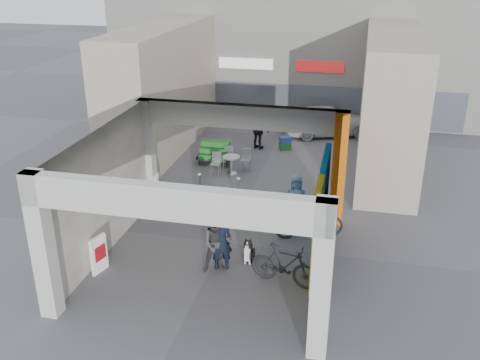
% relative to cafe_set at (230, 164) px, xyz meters
% --- Properties ---
extents(ground, '(90.00, 90.00, 0.00)m').
position_rel_cafe_set_xyz_m(ground, '(1.14, -5.35, -0.29)').
color(ground, '#58595E').
rests_on(ground, ground).
extents(arcade_canopy, '(6.40, 6.45, 6.40)m').
position_rel_cafe_set_xyz_m(arcade_canopy, '(1.68, -6.17, 2.01)').
color(arcade_canopy, '#BBBBB6').
rests_on(arcade_canopy, ground).
extents(far_building, '(18.00, 4.08, 8.00)m').
position_rel_cafe_set_xyz_m(far_building, '(1.14, 8.64, 3.70)').
color(far_building, silver).
rests_on(far_building, ground).
extents(plaza_bldg_left, '(2.00, 9.00, 5.00)m').
position_rel_cafe_set_xyz_m(plaza_bldg_left, '(-3.36, 2.15, 2.21)').
color(plaza_bldg_left, '#A79F8A').
rests_on(plaza_bldg_left, ground).
extents(plaza_bldg_right, '(2.00, 9.00, 5.00)m').
position_rel_cafe_set_xyz_m(plaza_bldg_right, '(5.64, 2.15, 2.21)').
color(plaza_bldg_right, '#A79F8A').
rests_on(plaza_bldg_right, ground).
extents(bollard_left, '(0.09, 0.09, 0.94)m').
position_rel_cafe_set_xyz_m(bollard_left, '(-0.34, -2.78, 0.18)').
color(bollard_left, gray).
rests_on(bollard_left, ground).
extents(bollard_center, '(0.09, 0.09, 0.97)m').
position_rel_cafe_set_xyz_m(bollard_center, '(1.00, -2.89, 0.19)').
color(bollard_center, gray).
rests_on(bollard_center, ground).
extents(bollard_right, '(0.09, 0.09, 0.95)m').
position_rel_cafe_set_xyz_m(bollard_right, '(2.87, -3.03, 0.18)').
color(bollard_right, gray).
rests_on(bollard_right, ground).
extents(advert_board_near, '(0.22, 0.55, 1.00)m').
position_rel_cafe_set_xyz_m(advert_board_near, '(-1.60, -7.49, 0.22)').
color(advert_board_near, silver).
rests_on(advert_board_near, ground).
extents(advert_board_far, '(0.21, 0.55, 1.00)m').
position_rel_cafe_set_xyz_m(advert_board_far, '(-1.60, -3.39, 0.22)').
color(advert_board_far, silver).
rests_on(advert_board_far, ground).
extents(cafe_set, '(1.36, 1.10, 0.82)m').
position_rel_cafe_set_xyz_m(cafe_set, '(0.00, 0.00, 0.00)').
color(cafe_set, '#A6A6AB').
rests_on(cafe_set, ground).
extents(produce_stand, '(1.34, 0.72, 0.88)m').
position_rel_cafe_set_xyz_m(produce_stand, '(-0.76, 0.60, 0.06)').
color(produce_stand, black).
rests_on(produce_stand, ground).
extents(crate_stack, '(0.55, 0.51, 0.56)m').
position_rel_cafe_set_xyz_m(crate_stack, '(1.67, 2.85, -0.01)').
color(crate_stack, '#1A5D24').
rests_on(crate_stack, ground).
extents(border_collie, '(0.27, 0.52, 0.72)m').
position_rel_cafe_set_xyz_m(border_collie, '(2.03, -6.17, -0.01)').
color(border_collie, black).
rests_on(border_collie, ground).
extents(man_with_dog, '(0.67, 0.55, 1.59)m').
position_rel_cafe_set_xyz_m(man_with_dog, '(1.41, -6.66, 0.51)').
color(man_with_dog, black).
rests_on(man_with_dog, ground).
extents(man_back_turned, '(0.94, 0.84, 1.61)m').
position_rel_cafe_set_xyz_m(man_back_turned, '(1.34, -6.79, 0.52)').
color(man_back_turned, '#39393C').
rests_on(man_back_turned, ground).
extents(man_elderly, '(0.76, 0.51, 1.53)m').
position_rel_cafe_set_xyz_m(man_elderly, '(2.93, -3.58, 0.47)').
color(man_elderly, '#5E91B7').
rests_on(man_elderly, ground).
extents(man_crates, '(1.05, 0.73, 1.66)m').
position_rel_cafe_set_xyz_m(man_crates, '(0.56, 2.69, 0.54)').
color(man_crates, black).
rests_on(man_crates, ground).
extents(bicycle_front, '(2.11, 1.25, 1.05)m').
position_rel_cafe_set_xyz_m(bicycle_front, '(3.44, -4.50, 0.23)').
color(bicycle_front, black).
rests_on(bicycle_front, ground).
extents(bicycle_rear, '(1.84, 0.86, 1.06)m').
position_rel_cafe_set_xyz_m(bicycle_rear, '(3.12, -6.99, 0.24)').
color(bicycle_rear, black).
rests_on(bicycle_rear, ground).
extents(white_van, '(4.36, 2.94, 1.38)m').
position_rel_cafe_set_xyz_m(white_van, '(3.22, 5.19, 0.40)').
color(white_van, silver).
rests_on(white_van, ground).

